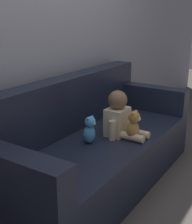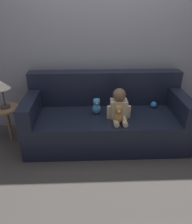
% 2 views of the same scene
% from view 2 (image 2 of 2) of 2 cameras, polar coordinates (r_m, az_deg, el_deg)
% --- Properties ---
extents(ground_plane, '(12.00, 12.00, 0.00)m').
position_cam_2_polar(ground_plane, '(3.03, 2.54, -7.50)').
color(ground_plane, '#4C4742').
extents(wall_back, '(8.00, 0.05, 2.60)m').
position_cam_2_polar(wall_back, '(3.02, 2.29, 19.09)').
color(wall_back, '#93939E').
rests_on(wall_back, ground_plane).
extents(couch, '(2.04, 0.83, 0.89)m').
position_cam_2_polar(couch, '(2.92, 2.58, -1.78)').
color(couch, black).
rests_on(couch, ground_plane).
extents(person_baby, '(0.29, 0.34, 0.38)m').
position_cam_2_polar(person_baby, '(2.66, 6.02, 1.48)').
color(person_baby, beige).
rests_on(person_baby, couch).
extents(teddy_bear_brown, '(0.12, 0.11, 0.24)m').
position_cam_2_polar(teddy_bear_brown, '(2.55, 5.84, -0.65)').
color(teddy_bear_brown, '#AD7A3D').
rests_on(teddy_bear_brown, couch).
extents(plush_toy_side, '(0.11, 0.10, 0.22)m').
position_cam_2_polar(plush_toy_side, '(2.77, 0.15, 1.53)').
color(plush_toy_side, '#4C9EDB').
rests_on(plush_toy_side, couch).
extents(toy_ball, '(0.08, 0.08, 0.08)m').
position_cam_2_polar(toy_ball, '(3.06, 14.83, 1.85)').
color(toy_ball, '#337FDB').
rests_on(toy_ball, couch).
extents(side_table, '(0.34, 0.34, 0.85)m').
position_cam_2_polar(side_table, '(2.98, -23.01, 3.50)').
color(side_table, '#93704C').
rests_on(side_table, ground_plane).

